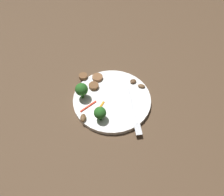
{
  "coord_description": "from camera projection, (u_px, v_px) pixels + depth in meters",
  "views": [
    {
      "loc": [
        0.39,
        -0.03,
        0.53
      ],
      "look_at": [
        0.0,
        0.0,
        0.02
      ],
      "focal_mm": 33.06,
      "sensor_mm": 36.0,
      "label": 1
    }
  ],
  "objects": [
    {
      "name": "sausage_slice_0",
      "position": [
        98.0,
        78.0,
        0.69
      ],
      "size": [
        0.05,
        0.05,
        0.01
      ],
      "primitive_type": "cylinder",
      "rotation": [
        0.0,
        0.0,
        2.18
      ],
      "color": "brown",
      "rests_on": "plate"
    },
    {
      "name": "sausage_slice_1",
      "position": [
        83.0,
        76.0,
        0.69
      ],
      "size": [
        0.03,
        0.03,
        0.01
      ],
      "primitive_type": "cylinder",
      "rotation": [
        0.0,
        0.0,
        1.79
      ],
      "color": "brown",
      "rests_on": "plate"
    },
    {
      "name": "broccoli_floret_0",
      "position": [
        82.0,
        90.0,
        0.62
      ],
      "size": [
        0.04,
        0.04,
        0.06
      ],
      "color": "#296420",
      "rests_on": "plate"
    },
    {
      "name": "broccoli_floret_1",
      "position": [
        100.0,
        113.0,
        0.58
      ],
      "size": [
        0.04,
        0.04,
        0.05
      ],
      "color": "#296420",
      "rests_on": "plate"
    },
    {
      "name": "ground_plane",
      "position": [
        112.0,
        101.0,
        0.66
      ],
      "size": [
        1.4,
        1.4,
        0.0
      ],
      "primitive_type": "plane",
      "color": "#4C3826"
    },
    {
      "name": "fork",
      "position": [
        134.0,
        112.0,
        0.61
      ],
      "size": [
        0.18,
        0.02,
        0.0
      ],
      "rotation": [
        0.0,
        0.0,
        0.06
      ],
      "color": "silver",
      "rests_on": "plate"
    },
    {
      "name": "plate",
      "position": [
        112.0,
        99.0,
        0.65
      ],
      "size": [
        0.24,
        0.24,
        0.02
      ],
      "primitive_type": "cylinder",
      "color": "white",
      "rests_on": "ground_plane"
    },
    {
      "name": "mushroom_1",
      "position": [
        83.0,
        118.0,
        0.59
      ],
      "size": [
        0.03,
        0.02,
        0.01
      ],
      "primitive_type": "ellipsoid",
      "rotation": [
        0.0,
        0.0,
        6.25
      ],
      "color": "brown",
      "rests_on": "plate"
    },
    {
      "name": "mushroom_0",
      "position": [
        141.0,
        86.0,
        0.67
      ],
      "size": [
        0.02,
        0.03,
        0.01
      ],
      "primitive_type": "ellipsoid",
      "rotation": [
        0.0,
        0.0,
        4.35
      ],
      "color": "brown",
      "rests_on": "plate"
    },
    {
      "name": "sausage_slice_2",
      "position": [
        94.0,
        86.0,
        0.67
      ],
      "size": [
        0.04,
        0.04,
        0.01
      ],
      "primitive_type": "cylinder",
      "rotation": [
        0.0,
        0.0,
        2.11
      ],
      "color": "brown",
      "rests_on": "plate"
    },
    {
      "name": "pepper_strip_1",
      "position": [
        101.0,
        107.0,
        0.62
      ],
      "size": [
        0.04,
        0.03,
        0.0
      ],
      "primitive_type": "cube",
      "rotation": [
        0.0,
        0.0,
        2.6
      ],
      "color": "orange",
      "rests_on": "plate"
    },
    {
      "name": "mushroom_2",
      "position": [
        133.0,
        81.0,
        0.68
      ],
      "size": [
        0.02,
        0.02,
        0.01
      ],
      "primitive_type": "ellipsoid",
      "rotation": [
        0.0,
        0.0,
        4.96
      ],
      "color": "#4C331E",
      "rests_on": "plate"
    },
    {
      "name": "pepper_strip_0",
      "position": [
        88.0,
        106.0,
        0.62
      ],
      "size": [
        0.04,
        0.05,
        0.0
      ],
      "primitive_type": "cube",
      "rotation": [
        0.0,
        0.0,
        5.36
      ],
      "color": "red",
      "rests_on": "plate"
    }
  ]
}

